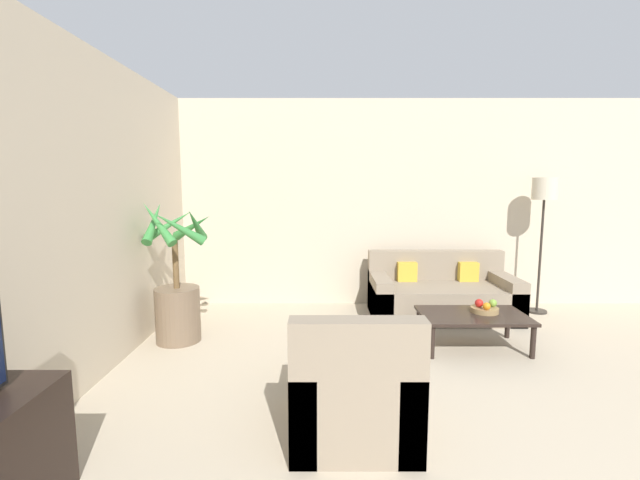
% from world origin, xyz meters
% --- Properties ---
extents(wall_back, '(8.43, 0.06, 2.70)m').
position_xyz_m(wall_back, '(0.00, 6.64, 1.35)').
color(wall_back, beige).
rests_on(wall_back, ground_plane).
extents(potted_palm, '(0.74, 0.75, 1.46)m').
position_xyz_m(potted_palm, '(-3.05, 5.21, 0.49)').
color(potted_palm, brown).
rests_on(potted_palm, ground_plane).
extents(sofa_loveseat, '(1.71, 0.86, 0.77)m').
position_xyz_m(sofa_loveseat, '(-0.12, 6.06, 0.26)').
color(sofa_loveseat, gray).
rests_on(sofa_loveseat, ground_plane).
extents(floor_lamp, '(0.29, 0.29, 1.69)m').
position_xyz_m(floor_lamp, '(1.15, 6.21, 1.43)').
color(floor_lamp, '#2D2823').
rests_on(floor_lamp, ground_plane).
extents(coffee_table, '(1.03, 0.63, 0.34)m').
position_xyz_m(coffee_table, '(-0.09, 5.03, 0.30)').
color(coffee_table, black).
rests_on(coffee_table, ground_plane).
extents(fruit_bowl, '(0.27, 0.27, 0.05)m').
position_xyz_m(fruit_bowl, '(0.04, 5.09, 0.37)').
color(fruit_bowl, '#997A4C').
rests_on(fruit_bowl, coffee_table).
extents(apple_red, '(0.08, 0.08, 0.08)m').
position_xyz_m(apple_red, '(-0.01, 5.10, 0.43)').
color(apple_red, red).
rests_on(apple_red, fruit_bowl).
extents(apple_green, '(0.08, 0.08, 0.08)m').
position_xyz_m(apple_green, '(0.13, 5.11, 0.43)').
color(apple_green, olive).
rests_on(apple_green, fruit_bowl).
extents(orange_fruit, '(0.07, 0.07, 0.07)m').
position_xyz_m(orange_fruit, '(0.03, 5.01, 0.43)').
color(orange_fruit, orange).
rests_on(orange_fruit, fruit_bowl).
extents(armchair, '(0.78, 0.87, 0.86)m').
position_xyz_m(armchair, '(-1.38, 3.58, 0.28)').
color(armchair, gray).
rests_on(armchair, ground_plane).
extents(ottoman, '(0.58, 0.47, 0.34)m').
position_xyz_m(ottoman, '(-1.38, 4.38, 0.17)').
color(ottoman, gray).
rests_on(ottoman, ground_plane).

